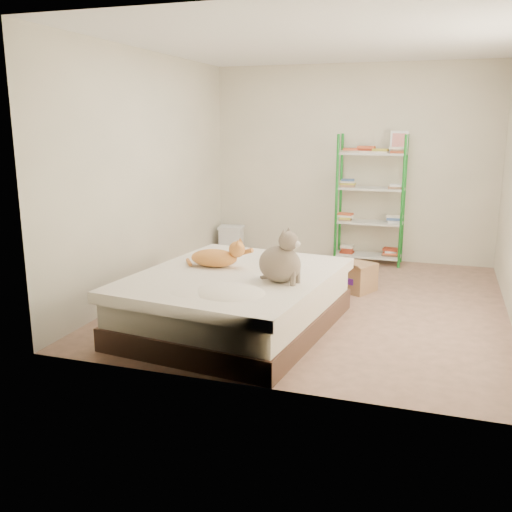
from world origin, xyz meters
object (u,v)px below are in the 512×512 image
at_px(shelf_unit, 371,197).
at_px(bed, 235,301).
at_px(grey_cat, 280,256).
at_px(orange_cat, 214,256).
at_px(white_bin, 231,239).
at_px(cardboard_box, 352,276).

bearing_deg(shelf_unit, bed, -106.22).
bearing_deg(grey_cat, shelf_unit, 2.43).
bearing_deg(orange_cat, grey_cat, -29.41).
xyz_separation_m(bed, white_bin, (-1.12, 2.86, -0.06)).
height_order(bed, shelf_unit, shelf_unit).
bearing_deg(bed, grey_cat, -11.13).
height_order(grey_cat, white_bin, grey_cat).
xyz_separation_m(bed, grey_cat, (0.46, -0.15, 0.49)).
distance_m(bed, cardboard_box, 1.75).
relative_size(shelf_unit, cardboard_box, 2.98).
distance_m(orange_cat, cardboard_box, 1.83).
relative_size(bed, shelf_unit, 1.28).
xyz_separation_m(grey_cat, cardboard_box, (0.37, 1.69, -0.59)).
height_order(bed, cardboard_box, bed).
distance_m(bed, white_bin, 3.07).
relative_size(orange_cat, white_bin, 1.34).
bearing_deg(cardboard_box, bed, -93.23).
bearing_deg(white_bin, bed, -68.70).
bearing_deg(shelf_unit, cardboard_box, -90.37).
distance_m(shelf_unit, white_bin, 2.07).
bearing_deg(cardboard_box, white_bin, 171.05).
xyz_separation_m(grey_cat, shelf_unit, (0.38, 3.04, 0.14)).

